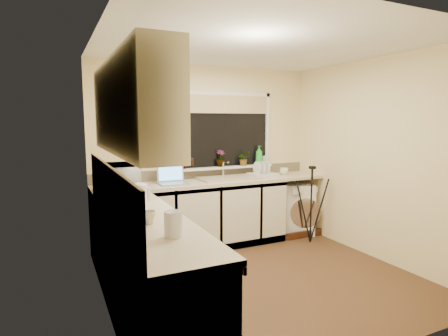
# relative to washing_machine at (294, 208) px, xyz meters

# --- Properties ---
(floor) EXTENTS (3.20, 3.20, 0.00)m
(floor) POSITION_rel_washing_machine_xyz_m (-1.32, -1.23, -0.38)
(floor) COLOR #503020
(floor) RESTS_ON ground
(ceiling) EXTENTS (3.20, 3.20, 0.00)m
(ceiling) POSITION_rel_washing_machine_xyz_m (-1.32, -1.23, 2.07)
(ceiling) COLOR white
(ceiling) RESTS_ON ground
(wall_back) EXTENTS (3.20, 0.00, 3.20)m
(wall_back) POSITION_rel_washing_machine_xyz_m (-1.32, 0.27, 0.85)
(wall_back) COLOR beige
(wall_back) RESTS_ON ground
(wall_front) EXTENTS (3.20, 0.00, 3.20)m
(wall_front) POSITION_rel_washing_machine_xyz_m (-1.32, -2.73, 0.85)
(wall_front) COLOR beige
(wall_front) RESTS_ON ground
(wall_left) EXTENTS (0.00, 3.00, 3.00)m
(wall_left) POSITION_rel_washing_machine_xyz_m (-2.92, -1.23, 0.85)
(wall_left) COLOR beige
(wall_left) RESTS_ON ground
(wall_right) EXTENTS (0.00, 3.00, 3.00)m
(wall_right) POSITION_rel_washing_machine_xyz_m (0.28, -1.23, 0.85)
(wall_right) COLOR beige
(wall_right) RESTS_ON ground
(base_cabinet_back) EXTENTS (2.55, 0.60, 0.86)m
(base_cabinet_back) POSITION_rel_washing_machine_xyz_m (-1.65, -0.03, 0.05)
(base_cabinet_back) COLOR silver
(base_cabinet_back) RESTS_ON floor
(base_cabinet_left) EXTENTS (0.54, 2.40, 0.86)m
(base_cabinet_left) POSITION_rel_washing_machine_xyz_m (-2.62, -1.53, 0.05)
(base_cabinet_left) COLOR silver
(base_cabinet_left) RESTS_ON floor
(worktop_back) EXTENTS (3.20, 0.60, 0.04)m
(worktop_back) POSITION_rel_washing_machine_xyz_m (-1.32, -0.03, 0.50)
(worktop_back) COLOR beige
(worktop_back) RESTS_ON base_cabinet_back
(worktop_left) EXTENTS (0.60, 2.40, 0.04)m
(worktop_left) POSITION_rel_washing_machine_xyz_m (-2.62, -1.53, 0.50)
(worktop_left) COLOR beige
(worktop_left) RESTS_ON base_cabinet_left
(upper_cabinet) EXTENTS (0.28, 1.90, 0.70)m
(upper_cabinet) POSITION_rel_washing_machine_xyz_m (-2.76, -1.68, 1.42)
(upper_cabinet) COLOR silver
(upper_cabinet) RESTS_ON wall_left
(splashback_left) EXTENTS (0.02, 2.40, 0.45)m
(splashback_left) POSITION_rel_washing_machine_xyz_m (-2.91, -1.53, 0.75)
(splashback_left) COLOR beige
(splashback_left) RESTS_ON wall_left
(splashback_back) EXTENTS (3.20, 0.02, 0.14)m
(splashback_back) POSITION_rel_washing_machine_xyz_m (-1.32, 0.26, 0.59)
(splashback_back) COLOR beige
(splashback_back) RESTS_ON wall_back
(window_glass) EXTENTS (1.50, 0.02, 1.00)m
(window_glass) POSITION_rel_washing_machine_xyz_m (-1.12, 0.26, 1.17)
(window_glass) COLOR black
(window_glass) RESTS_ON wall_back
(window_blind) EXTENTS (1.50, 0.02, 0.25)m
(window_blind) POSITION_rel_washing_machine_xyz_m (-1.12, 0.23, 1.55)
(window_blind) COLOR tan
(window_blind) RESTS_ON wall_back
(windowsill) EXTENTS (1.60, 0.14, 0.03)m
(windowsill) POSITION_rel_washing_machine_xyz_m (-1.12, 0.20, 0.66)
(windowsill) COLOR white
(windowsill) RESTS_ON wall_back
(sink) EXTENTS (0.82, 0.46, 0.03)m
(sink) POSITION_rel_washing_machine_xyz_m (-1.12, -0.03, 0.53)
(sink) COLOR tan
(sink) RESTS_ON worktop_back
(faucet) EXTENTS (0.03, 0.03, 0.24)m
(faucet) POSITION_rel_washing_machine_xyz_m (-1.12, 0.15, 0.64)
(faucet) COLOR silver
(faucet) RESTS_ON worktop_back
(washing_machine) EXTENTS (0.70, 0.69, 0.76)m
(washing_machine) POSITION_rel_washing_machine_xyz_m (0.00, 0.00, 0.00)
(washing_machine) COLOR white
(washing_machine) RESTS_ON floor
(laptop) EXTENTS (0.36, 0.31, 0.26)m
(laptop) POSITION_rel_washing_machine_xyz_m (-1.94, -0.05, 0.59)
(laptop) COLOR #95959C
(laptop) RESTS_ON worktop_back
(kettle) EXTENTS (0.14, 0.14, 0.19)m
(kettle) POSITION_rel_washing_machine_xyz_m (-2.57, -1.06, 0.62)
(kettle) COLOR silver
(kettle) RESTS_ON worktop_left
(dish_rack) EXTENTS (0.38, 0.29, 0.06)m
(dish_rack) POSITION_rel_washing_machine_xyz_m (-0.61, -0.08, 0.55)
(dish_rack) COLOR beige
(dish_rack) RESTS_ON worktop_back
(tripod) EXTENTS (0.60, 0.60, 1.08)m
(tripod) POSITION_rel_washing_machine_xyz_m (-0.08, -0.50, 0.16)
(tripod) COLOR black
(tripod) RESTS_ON floor
(glass_jug) EXTENTS (0.12, 0.12, 0.18)m
(glass_jug) POSITION_rel_washing_machine_xyz_m (-2.58, -2.14, 0.61)
(glass_jug) COLOR silver
(glass_jug) RESTS_ON worktop_left
(steel_jar) EXTENTS (0.07, 0.07, 0.10)m
(steel_jar) POSITION_rel_washing_machine_xyz_m (-2.69, -1.68, 0.57)
(steel_jar) COLOR silver
(steel_jar) RESTS_ON worktop_left
(microwave) EXTENTS (0.43, 0.60, 0.32)m
(microwave) POSITION_rel_washing_machine_xyz_m (-2.64, -0.43, 0.68)
(microwave) COLOR white
(microwave) RESTS_ON worktop_left
(plant_a) EXTENTS (0.14, 0.10, 0.24)m
(plant_a) POSITION_rel_washing_machine_xyz_m (-1.70, 0.19, 0.79)
(plant_a) COLOR #999999
(plant_a) RESTS_ON windowsill
(plant_c) EXTENTS (0.15, 0.15, 0.24)m
(plant_c) POSITION_rel_washing_machine_xyz_m (-1.15, 0.20, 0.79)
(plant_c) COLOR #999999
(plant_c) RESTS_ON windowsill
(plant_d) EXTENTS (0.18, 0.16, 0.20)m
(plant_d) POSITION_rel_washing_machine_xyz_m (-0.79, 0.17, 0.77)
(plant_d) COLOR #999999
(plant_d) RESTS_ON windowsill
(soap_bottle_green) EXTENTS (0.13, 0.13, 0.28)m
(soap_bottle_green) POSITION_rel_washing_machine_xyz_m (-0.51, 0.20, 0.81)
(soap_bottle_green) COLOR green
(soap_bottle_green) RESTS_ON windowsill
(soap_bottle_clear) EXTENTS (0.11, 0.11, 0.18)m
(soap_bottle_clear) POSITION_rel_washing_machine_xyz_m (-0.39, 0.18, 0.76)
(soap_bottle_clear) COLOR #999999
(soap_bottle_clear) RESTS_ON windowsill
(cup_back) EXTENTS (0.16, 0.16, 0.10)m
(cup_back) POSITION_rel_washing_machine_xyz_m (-0.18, 0.02, 0.57)
(cup_back) COLOR white
(cup_back) RESTS_ON worktop_back
(cup_left) EXTENTS (0.14, 0.14, 0.10)m
(cup_left) POSITION_rel_washing_machine_xyz_m (-2.65, -1.75, 0.57)
(cup_left) COLOR beige
(cup_left) RESTS_ON worktop_left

